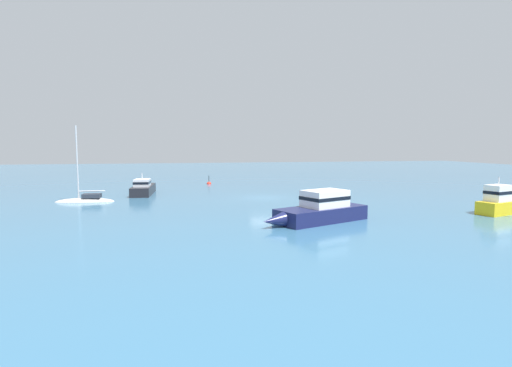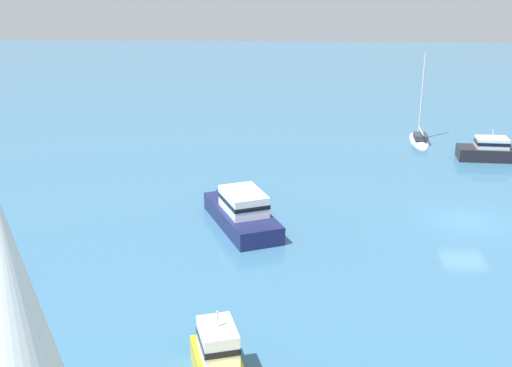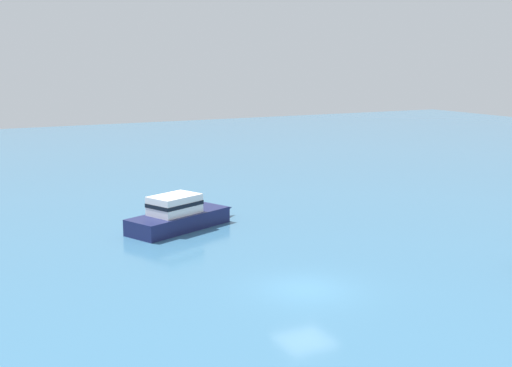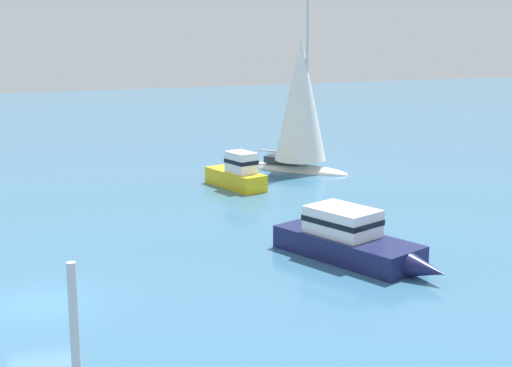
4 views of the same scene
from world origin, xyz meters
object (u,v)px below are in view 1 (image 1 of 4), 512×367
(ketch, at_px, (85,201))
(cabin_cruiser_1, at_px, (144,188))
(channel_buoy, at_px, (209,184))
(launch, at_px, (320,210))
(cabin_cruiser, at_px, (503,203))

(ketch, xyz_separation_m, cabin_cruiser_1, (5.14, -4.87, 0.53))
(ketch, distance_m, channel_buoy, 19.54)
(launch, xyz_separation_m, channel_buoy, (28.26, 5.16, -0.82))
(ketch, xyz_separation_m, channel_buoy, (14.83, -12.71, -0.11))
(cabin_cruiser, relative_size, channel_buoy, 3.89)
(ketch, distance_m, cabin_cruiser_1, 7.10)
(ketch, height_order, cabin_cruiser_1, ketch)
(ketch, bearing_deg, channel_buoy, -127.23)
(cabin_cruiser, bearing_deg, cabin_cruiser_1, 130.43)
(cabin_cruiser, xyz_separation_m, cabin_cruiser_1, (18.28, 28.05, -0.18))
(launch, height_order, cabin_cruiser_1, cabin_cruiser_1)
(cabin_cruiser, relative_size, cabin_cruiser_1, 0.73)
(launch, relative_size, cabin_cruiser, 1.46)
(launch, bearing_deg, cabin_cruiser_1, -77.78)
(ketch, distance_m, cabin_cruiser, 35.44)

